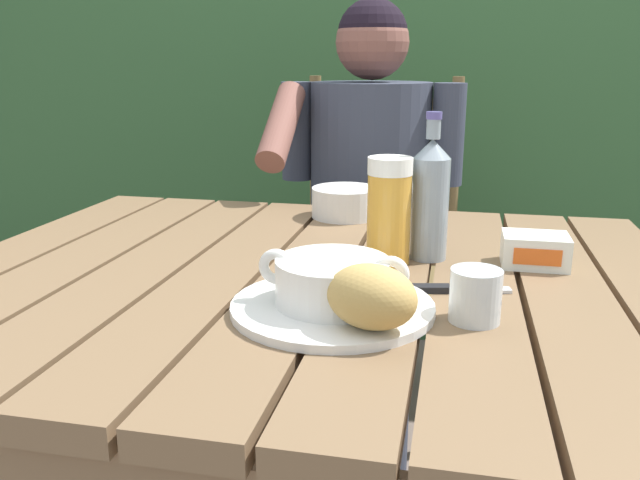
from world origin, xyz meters
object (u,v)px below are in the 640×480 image
(person_eating, at_px, (367,195))
(bread_roll, at_px, (372,297))
(chair_near_diner, at_px, (376,258))
(butter_tub, at_px, (535,250))
(beer_glass, at_px, (389,210))
(serving_plate, at_px, (332,307))
(table_knife, at_px, (448,289))
(water_glass_small, at_px, (475,296))
(soup_bowl, at_px, (333,280))
(beer_bottle, at_px, (430,198))
(diner_bowl, at_px, (347,202))

(person_eating, xyz_separation_m, bread_roll, (0.14, -0.96, 0.07))
(chair_near_diner, distance_m, butter_tub, 0.94)
(bread_roll, height_order, beer_glass, beer_glass)
(serving_plate, distance_m, butter_tub, 0.39)
(table_knife, bearing_deg, butter_tub, 49.32)
(bread_roll, relative_size, water_glass_small, 1.96)
(serving_plate, xyz_separation_m, beer_glass, (0.05, 0.24, 0.08))
(chair_near_diner, bearing_deg, water_glass_small, -76.46)
(butter_tub, bearing_deg, soup_bowl, -137.12)
(soup_bowl, bearing_deg, beer_bottle, 67.47)
(bread_roll, distance_m, beer_bottle, 0.35)
(soup_bowl, relative_size, diner_bowl, 1.40)
(serving_plate, xyz_separation_m, soup_bowl, (-0.00, 0.00, 0.04))
(serving_plate, xyz_separation_m, bread_roll, (0.06, -0.07, 0.05))
(bread_roll, bearing_deg, soup_bowl, 130.60)
(diner_bowl, bearing_deg, beer_bottle, -55.34)
(person_eating, height_order, diner_bowl, person_eating)
(soup_bowl, bearing_deg, table_knife, 35.70)
(person_eating, relative_size, diner_bowl, 8.40)
(serving_plate, bearing_deg, beer_glass, 78.37)
(water_glass_small, height_order, table_knife, water_glass_small)
(serving_plate, bearing_deg, person_eating, 94.96)
(table_knife, xyz_separation_m, diner_bowl, (-0.22, 0.43, 0.03))
(bread_roll, xyz_separation_m, butter_tub, (0.22, 0.34, -0.03))
(serving_plate, relative_size, diner_bowl, 1.89)
(water_glass_small, bearing_deg, chair_near_diner, 103.54)
(beer_glass, distance_m, water_glass_small, 0.27)
(serving_plate, distance_m, table_knife, 0.19)
(soup_bowl, distance_m, water_glass_small, 0.19)
(person_eating, height_order, beer_bottle, person_eating)
(butter_tub, bearing_deg, chair_near_diner, 113.75)
(person_eating, distance_m, diner_bowl, 0.35)
(chair_near_diner, height_order, beer_bottle, chair_near_diner)
(serving_plate, distance_m, bread_roll, 0.11)
(chair_near_diner, relative_size, soup_bowl, 5.01)
(beer_glass, bearing_deg, bread_roll, -87.52)
(soup_bowl, xyz_separation_m, water_glass_small, (0.19, 0.00, -0.01))
(bread_roll, bearing_deg, butter_tub, 56.40)
(beer_bottle, bearing_deg, diner_bowl, 124.66)
(serving_plate, height_order, beer_glass, beer_glass)
(chair_near_diner, xyz_separation_m, bread_roll, (0.14, -1.16, 0.31))
(beer_bottle, bearing_deg, person_eating, 107.23)
(beer_bottle, relative_size, butter_tub, 2.35)
(beer_bottle, bearing_deg, serving_plate, -112.53)
(soup_bowl, height_order, butter_tub, soup_bowl)
(table_knife, relative_size, diner_bowl, 1.04)
(butter_tub, bearing_deg, person_eating, 120.41)
(person_eating, bearing_deg, beer_bottle, -72.77)
(water_glass_small, xyz_separation_m, table_knife, (-0.04, 0.10, -0.03))
(person_eating, height_order, water_glass_small, person_eating)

